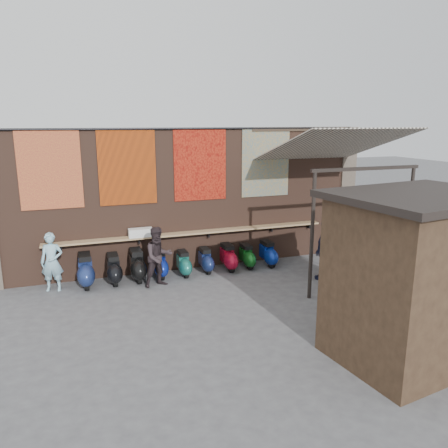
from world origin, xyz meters
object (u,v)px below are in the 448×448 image
scooter_stool_3 (160,264)px  scooter_stool_7 (247,256)px  shopper_navy (325,249)px  scooter_stool_1 (114,269)px  diner_left (52,262)px  scooter_stool_6 (228,257)px  diner_right (158,257)px  scooter_stool_4 (184,264)px  scooter_stool_8 (268,253)px  shelf_box (141,233)px  shopper_tan (334,250)px  scooter_stool_5 (206,260)px  market_stall (415,281)px  scooter_stool_2 (137,265)px  scooter_stool_0 (86,271)px  shopper_grey (403,251)px

scooter_stool_3 → scooter_stool_7: bearing=-0.7°
scooter_stool_7 → shopper_navy: shopper_navy is taller
scooter_stool_1 → diner_left: bearing=179.3°
scooter_stool_6 → diner_right: diner_right is taller
scooter_stool_4 → scooter_stool_8: 2.57m
shelf_box → shopper_tan: 5.26m
scooter_stool_5 → scooter_stool_8: scooter_stool_8 is taller
scooter_stool_7 → market_stall: market_stall is taller
diner_left → market_stall: market_stall is taller
diner_right → market_stall: size_ratio=0.54×
scooter_stool_6 → scooter_stool_5: bearing=175.8°
scooter_stool_2 → scooter_stool_5: scooter_stool_2 is taller
diner_right → scooter_stool_1: bearing=137.6°
scooter_stool_0 → shopper_grey: (7.85, -2.50, 0.44)m
shelf_box → shopper_grey: bearing=-23.8°
diner_right → scooter_stool_3: bearing=63.2°
scooter_stool_3 → shopper_tan: size_ratio=0.50×
scooter_stool_4 → shopper_navy: size_ratio=0.43×
diner_right → shopper_grey: 6.36m
scooter_stool_6 → shopper_navy: shopper_navy is taller
scooter_stool_4 → diner_right: size_ratio=0.46×
scooter_stool_6 → market_stall: market_stall is taller
diner_right → shopper_grey: (6.06, -1.91, 0.08)m
scooter_stool_2 → scooter_stool_7: 3.18m
scooter_stool_0 → scooter_stool_6: scooter_stool_0 is taller
scooter_stool_1 → scooter_stool_0: bearing=179.3°
market_stall → scooter_stool_6: bearing=97.0°
scooter_stool_6 → scooter_stool_8: size_ratio=1.02×
scooter_stool_2 → scooter_stool_6: (2.59, -0.02, -0.04)m
scooter_stool_0 → scooter_stool_6: (3.91, -0.00, -0.05)m
scooter_stool_2 → scooter_stool_4: bearing=-2.2°
scooter_stool_3 → market_stall: market_stall is taller
scooter_stool_2 → scooter_stool_3: (0.61, 0.04, -0.04)m
scooter_stool_1 → scooter_stool_2: 0.61m
scooter_stool_8 → market_stall: bearing=-87.7°
diner_right → scooter_stool_8: bearing=-4.4°
shelf_box → diner_right: diner_right is taller
scooter_stool_0 → shopper_navy: (6.11, -1.56, 0.41)m
diner_left → shopper_grey: size_ratio=0.87×
shelf_box → scooter_stool_5: 1.98m
scooter_stool_7 → shopper_grey: size_ratio=0.41×
shelf_box → scooter_stool_6: (2.41, -0.31, -0.87)m
scooter_stool_8 → shopper_grey: (2.70, -2.48, 0.50)m
scooter_stool_5 → shopper_tan: bearing=-27.1°
scooter_stool_3 → diner_right: size_ratio=0.50×
shelf_box → scooter_stool_4: 1.45m
diner_right → shopper_navy: size_ratio=0.94×
scooter_stool_4 → scooter_stool_8: scooter_stool_8 is taller
scooter_stool_1 → shopper_tan: 5.91m
scooter_stool_0 → shopper_navy: 6.32m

